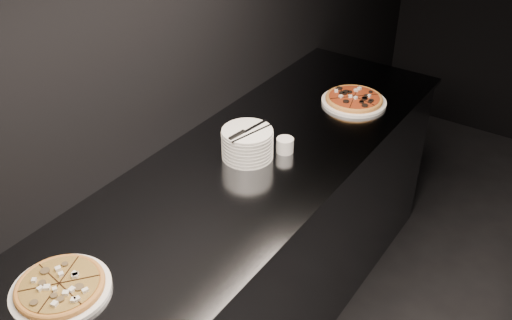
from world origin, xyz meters
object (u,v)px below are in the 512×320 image
Objects in this scene: plate_stack at (247,143)px; ramekin at (285,145)px; counter at (250,249)px; pizza_tomato at (354,100)px; pizza_mushroom at (60,287)px; cutlery at (247,132)px.

ramekin is (0.11, 0.12, -0.03)m from plate_stack.
pizza_tomato is (0.11, 0.72, 0.48)m from counter.
pizza_tomato is (0.19, 1.60, 0.00)m from pizza_mushroom.
cutlery is 0.19m from ramekin.
pizza_mushroom and pizza_tomato have the same top height.
pizza_mushroom is at bearing -92.08° from plate_stack.
pizza_mushroom is 4.27× the size of ramekin.
pizza_mushroom is (-0.07, -0.89, 0.48)m from counter.
plate_stack is at bearing -102.78° from pizza_tomato.
counter is 0.52m from plate_stack.
plate_stack is 0.07m from cutlery.
cutlery is at bearing -126.88° from ramekin.
pizza_mushroom is 0.93m from plate_stack.
counter is 34.06× the size of ramekin.
pizza_mushroom is 1.42× the size of cutlery.
cutlery is (0.04, 0.91, 0.11)m from pizza_mushroom.
cutlery is at bearing -62.38° from plate_stack.
plate_stack is at bearing -132.72° from ramekin.
counter is 11.75× the size of plate_stack.
plate_stack is at bearing 132.14° from counter.
counter is 1.01m from pizza_mushroom.
counter is 7.97× the size of pizza_mushroom.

